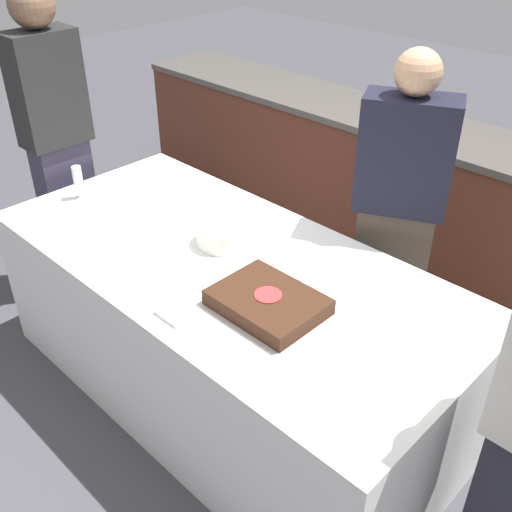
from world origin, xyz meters
TOP-DOWN VIEW (x-y plane):
  - ground_plane at (0.00, 0.00)m, footprint 14.00×14.00m
  - back_counter at (0.00, 1.59)m, footprint 4.40×0.58m
  - dining_table at (0.00, 0.00)m, footprint 2.20×1.03m
  - cake at (0.37, -0.12)m, footprint 0.44×0.34m
  - plate_stack at (-0.10, 0.08)m, footprint 0.22×0.22m
  - wine_glass at (-0.94, -0.12)m, footprint 0.06×0.06m
  - side_plate_near_cake at (0.36, 0.18)m, footprint 0.18×0.18m
  - utensil_pile at (0.14, -0.38)m, footprint 0.13×0.12m
  - person_cutting_cake at (0.37, 0.73)m, footprint 0.45×0.36m
  - person_seated_left at (-1.32, 0.00)m, footprint 0.22×0.35m

SIDE VIEW (x-z plane):
  - ground_plane at x=0.00m, z-range 0.00..0.00m
  - dining_table at x=0.00m, z-range 0.00..0.76m
  - back_counter at x=0.00m, z-range 0.00..0.92m
  - side_plate_near_cake at x=0.36m, z-range 0.76..0.77m
  - utensil_pile at x=0.14m, z-range 0.76..0.78m
  - cake at x=0.37m, z-range 0.76..0.83m
  - plate_stack at x=-0.10m, z-range 0.76..0.85m
  - person_cutting_cake at x=0.37m, z-range 0.02..1.60m
  - wine_glass at x=-0.94m, z-range 0.79..0.96m
  - person_seated_left at x=-1.32m, z-range 0.05..1.78m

